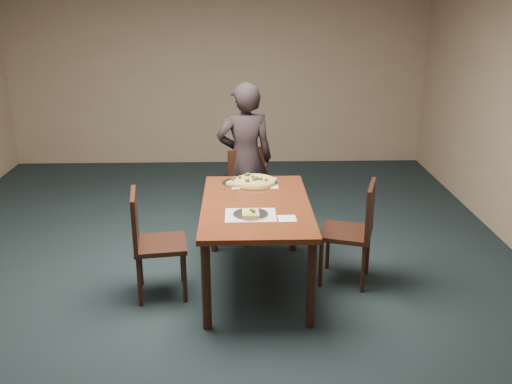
{
  "coord_description": "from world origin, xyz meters",
  "views": [
    {
      "loc": [
        0.29,
        -4.29,
        2.4
      ],
      "look_at": [
        0.43,
        0.16,
        0.85
      ],
      "focal_mm": 40.0,
      "sensor_mm": 36.0,
      "label": 1
    }
  ],
  "objects_px": {
    "chair_far": "(252,188)",
    "pizza_pan": "(254,181)",
    "dining_table": "(256,214)",
    "slice_plate_far": "(237,182)",
    "slice_plate_near": "(251,213)",
    "chair_left": "(150,238)",
    "chair_right": "(356,227)",
    "diner": "(245,159)"
  },
  "relations": [
    {
      "from": "chair_far",
      "to": "pizza_pan",
      "type": "bearing_deg",
      "value": -111.18
    },
    {
      "from": "dining_table",
      "to": "slice_plate_far",
      "type": "bearing_deg",
      "value": 106.55
    },
    {
      "from": "slice_plate_far",
      "to": "slice_plate_near",
      "type": "bearing_deg",
      "value": -82.32
    },
    {
      "from": "chair_left",
      "to": "slice_plate_far",
      "type": "bearing_deg",
      "value": -54.59
    },
    {
      "from": "dining_table",
      "to": "chair_left",
      "type": "relative_size",
      "value": 1.65
    },
    {
      "from": "dining_table",
      "to": "pizza_pan",
      "type": "xyz_separation_m",
      "value": [
        0.0,
        0.53,
        0.11
      ]
    },
    {
      "from": "dining_table",
      "to": "chair_right",
      "type": "xyz_separation_m",
      "value": [
        0.85,
        0.03,
        -0.14
      ]
    },
    {
      "from": "chair_left",
      "to": "chair_right",
      "type": "bearing_deg",
      "value": -92.41
    },
    {
      "from": "chair_left",
      "to": "chair_far",
      "type": "bearing_deg",
      "value": -43.33
    },
    {
      "from": "slice_plate_near",
      "to": "chair_far",
      "type": "bearing_deg",
      "value": 88.29
    },
    {
      "from": "chair_right",
      "to": "slice_plate_far",
      "type": "relative_size",
      "value": 3.25
    },
    {
      "from": "chair_left",
      "to": "slice_plate_near",
      "type": "bearing_deg",
      "value": -106.3
    },
    {
      "from": "chair_right",
      "to": "slice_plate_far",
      "type": "distance_m",
      "value": 1.16
    },
    {
      "from": "slice_plate_near",
      "to": "dining_table",
      "type": "bearing_deg",
      "value": 79.3
    },
    {
      "from": "chair_left",
      "to": "slice_plate_far",
      "type": "xyz_separation_m",
      "value": [
        0.71,
        0.68,
        0.25
      ]
    },
    {
      "from": "diner",
      "to": "pizza_pan",
      "type": "relative_size",
      "value": 3.77
    },
    {
      "from": "diner",
      "to": "slice_plate_far",
      "type": "distance_m",
      "value": 0.66
    },
    {
      "from": "pizza_pan",
      "to": "dining_table",
      "type": "bearing_deg",
      "value": -90.24
    },
    {
      "from": "chair_far",
      "to": "pizza_pan",
      "type": "height_order",
      "value": "chair_far"
    },
    {
      "from": "chair_left",
      "to": "slice_plate_far",
      "type": "relative_size",
      "value": 3.25
    },
    {
      "from": "chair_left",
      "to": "chair_right",
      "type": "xyz_separation_m",
      "value": [
        1.73,
        0.18,
        0.0
      ]
    },
    {
      "from": "chair_far",
      "to": "chair_left",
      "type": "relative_size",
      "value": 1.0
    },
    {
      "from": "pizza_pan",
      "to": "slice_plate_near",
      "type": "distance_m",
      "value": 0.8
    },
    {
      "from": "chair_left",
      "to": "slice_plate_near",
      "type": "xyz_separation_m",
      "value": [
        0.82,
        -0.12,
        0.25
      ]
    },
    {
      "from": "diner",
      "to": "slice_plate_near",
      "type": "distance_m",
      "value": 1.45
    },
    {
      "from": "diner",
      "to": "chair_right",
      "type": "bearing_deg",
      "value": 122.47
    },
    {
      "from": "chair_right",
      "to": "slice_plate_near",
      "type": "height_order",
      "value": "chair_right"
    },
    {
      "from": "pizza_pan",
      "to": "slice_plate_near",
      "type": "height_order",
      "value": "pizza_pan"
    },
    {
      "from": "chair_far",
      "to": "chair_right",
      "type": "bearing_deg",
      "value": -73.01
    },
    {
      "from": "dining_table",
      "to": "chair_right",
      "type": "distance_m",
      "value": 0.87
    },
    {
      "from": "chair_left",
      "to": "slice_plate_near",
      "type": "distance_m",
      "value": 0.87
    },
    {
      "from": "chair_far",
      "to": "chair_right",
      "type": "relative_size",
      "value": 1.0
    },
    {
      "from": "chair_far",
      "to": "slice_plate_far",
      "type": "height_order",
      "value": "chair_far"
    },
    {
      "from": "chair_left",
      "to": "slice_plate_far",
      "type": "distance_m",
      "value": 1.02
    },
    {
      "from": "slice_plate_near",
      "to": "chair_right",
      "type": "bearing_deg",
      "value": 17.95
    },
    {
      "from": "chair_far",
      "to": "pizza_pan",
      "type": "distance_m",
      "value": 0.61
    },
    {
      "from": "diner",
      "to": "slice_plate_near",
      "type": "bearing_deg",
      "value": 84.7
    },
    {
      "from": "diner",
      "to": "pizza_pan",
      "type": "height_order",
      "value": "diner"
    },
    {
      "from": "chair_far",
      "to": "slice_plate_far",
      "type": "xyz_separation_m",
      "value": [
        -0.15,
        -0.55,
        0.25
      ]
    },
    {
      "from": "dining_table",
      "to": "chair_far",
      "type": "relative_size",
      "value": 1.65
    },
    {
      "from": "slice_plate_near",
      "to": "slice_plate_far",
      "type": "height_order",
      "value": "slice_plate_near"
    },
    {
      "from": "chair_right",
      "to": "slice_plate_near",
      "type": "bearing_deg",
      "value": -53.95
    }
  ]
}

